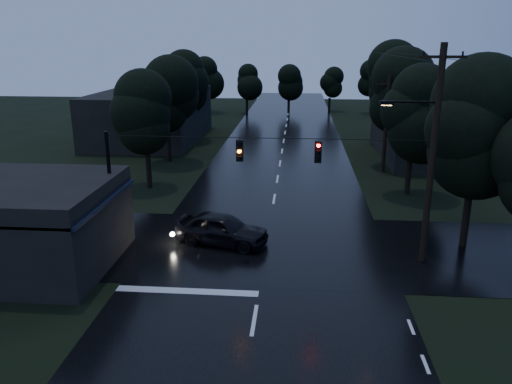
# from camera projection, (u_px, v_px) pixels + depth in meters

# --- Properties ---
(main_road) EXTENTS (12.00, 120.00, 0.02)m
(main_road) POSITION_uv_depth(u_px,v_px,m) (280.00, 164.00, 42.53)
(main_road) COLOR black
(main_road) RESTS_ON ground
(cross_street) EXTENTS (60.00, 9.00, 0.02)m
(cross_street) POSITION_uv_depth(u_px,v_px,m) (266.00, 247.00, 25.37)
(cross_street) COLOR black
(cross_street) RESTS_ON ground
(building_far_right) EXTENTS (10.00, 14.00, 4.40)m
(building_far_right) POSITION_uv_depth(u_px,v_px,m) (438.00, 132.00, 44.57)
(building_far_right) COLOR black
(building_far_right) RESTS_ON ground
(building_far_left) EXTENTS (10.00, 16.00, 5.00)m
(building_far_left) POSITION_uv_depth(u_px,v_px,m) (151.00, 116.00, 52.47)
(building_far_left) COLOR black
(building_far_left) RESTS_ON ground
(utility_pole_main) EXTENTS (3.50, 0.30, 10.00)m
(utility_pole_main) POSITION_uv_depth(u_px,v_px,m) (431.00, 153.00, 22.28)
(utility_pole_main) COLOR black
(utility_pole_main) RESTS_ON ground
(utility_pole_far) EXTENTS (2.00, 0.30, 7.50)m
(utility_pole_far) POSITION_uv_depth(u_px,v_px,m) (386.00, 123.00, 38.82)
(utility_pole_far) COLOR black
(utility_pole_far) RESTS_ON ground
(anchor_pole_left) EXTENTS (0.18, 0.18, 6.00)m
(anchor_pole_left) POSITION_uv_depth(u_px,v_px,m) (111.00, 193.00, 24.15)
(anchor_pole_left) COLOR black
(anchor_pole_left) RESTS_ON ground
(span_signals) EXTENTS (15.00, 0.37, 1.12)m
(span_signals) POSITION_uv_depth(u_px,v_px,m) (278.00, 150.00, 22.83)
(span_signals) COLOR black
(span_signals) RESTS_ON ground
(tree_corner_near) EXTENTS (4.48, 4.48, 9.44)m
(tree_corner_near) POSITION_uv_depth(u_px,v_px,m) (477.00, 130.00, 23.77)
(tree_corner_near) COLOR black
(tree_corner_near) RESTS_ON ground
(tree_left_a) EXTENTS (3.92, 3.92, 8.26)m
(tree_left_a) POSITION_uv_depth(u_px,v_px,m) (145.00, 114.00, 34.10)
(tree_left_a) COLOR black
(tree_left_a) RESTS_ON ground
(tree_left_b) EXTENTS (4.20, 4.20, 8.85)m
(tree_left_b) POSITION_uv_depth(u_px,v_px,m) (166.00, 96.00, 41.67)
(tree_left_b) COLOR black
(tree_left_b) RESTS_ON ground
(tree_left_c) EXTENTS (4.48, 4.48, 9.44)m
(tree_left_c) POSITION_uv_depth(u_px,v_px,m) (185.00, 82.00, 51.14)
(tree_left_c) COLOR black
(tree_left_c) RESTS_ON ground
(tree_right_a) EXTENTS (4.20, 4.20, 8.85)m
(tree_right_a) POSITION_uv_depth(u_px,v_px,m) (414.00, 112.00, 32.54)
(tree_right_a) COLOR black
(tree_right_a) RESTS_ON ground
(tree_right_b) EXTENTS (4.48, 4.48, 9.44)m
(tree_right_b) POSITION_uv_depth(u_px,v_px,m) (401.00, 94.00, 40.01)
(tree_right_b) COLOR black
(tree_right_b) RESTS_ON ground
(tree_right_c) EXTENTS (4.76, 4.76, 10.03)m
(tree_right_c) POSITION_uv_depth(u_px,v_px,m) (388.00, 80.00, 49.38)
(tree_right_c) COLOR black
(tree_right_c) RESTS_ON ground
(car) EXTENTS (5.15, 3.11, 1.64)m
(car) POSITION_uv_depth(u_px,v_px,m) (222.00, 229.00, 25.55)
(car) COLOR black
(car) RESTS_ON ground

